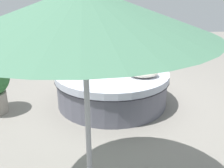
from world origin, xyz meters
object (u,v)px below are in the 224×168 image
object	(u,v)px
throw_pillow_2	(136,62)
throw_pillow_3	(121,59)
throw_pillow_0	(144,72)
round_bed	(112,87)
patio_chair	(84,52)
patio_umbrella	(84,14)
throw_pillow_1	(149,66)

from	to	relation	value
throw_pillow_2	throw_pillow_3	bearing A→B (deg)	-38.52
throw_pillow_0	round_bed	bearing A→B (deg)	-32.79
throw_pillow_2	patio_chair	world-z (taller)	patio_chair
patio_umbrella	throw_pillow_2	bearing A→B (deg)	-108.23
throw_pillow_1	throw_pillow_2	world-z (taller)	throw_pillow_1
throw_pillow_1	throw_pillow_3	xyz separation A→B (m)	(0.47, -0.58, -0.01)
throw_pillow_0	throw_pillow_3	bearing A→B (deg)	-72.43
throw_pillow_2	throw_pillow_3	size ratio (longest dim) A/B	0.98
throw_pillow_3	throw_pillow_2	bearing A→B (deg)	141.48
throw_pillow_2	round_bed	bearing A→B (deg)	34.10
patio_chair	patio_umbrella	bearing A→B (deg)	-102.14
patio_chair	patio_umbrella	xyz separation A→B (m)	(-0.14, 4.52, 1.41)
throw_pillow_0	patio_umbrella	distance (m)	2.74
throw_pillow_0	throw_pillow_1	xyz separation A→B (m)	(-0.17, -0.36, 0.01)
throw_pillow_0	throw_pillow_2	size ratio (longest dim) A/B	1.21
patio_umbrella	patio_chair	bearing A→B (deg)	-88.19
throw_pillow_1	throw_pillow_2	bearing A→B (deg)	-63.42
round_bed	patio_chair	world-z (taller)	patio_chair
throw_pillow_0	patio_chair	distance (m)	2.55
throw_pillow_1	throw_pillow_3	size ratio (longest dim) A/B	0.95
throw_pillow_1	patio_chair	world-z (taller)	patio_chair
patio_chair	throw_pillow_3	bearing A→B (deg)	-72.43
throw_pillow_1	throw_pillow_3	distance (m)	0.75
throw_pillow_3	throw_pillow_0	bearing A→B (deg)	107.57
round_bed	throw_pillow_3	size ratio (longest dim) A/B	4.89
throw_pillow_0	throw_pillow_3	world-z (taller)	throw_pillow_3
throw_pillow_1	patio_chair	xyz separation A→B (m)	(1.29, -1.93, -0.18)
round_bed	throw_pillow_0	bearing A→B (deg)	147.21
patio_chair	throw_pillow_1	bearing A→B (deg)	-70.15
round_bed	patio_chair	bearing A→B (deg)	-73.31
round_bed	patio_chair	distance (m)	2.03
round_bed	patio_umbrella	xyz separation A→B (m)	(0.44, 2.59, 1.64)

